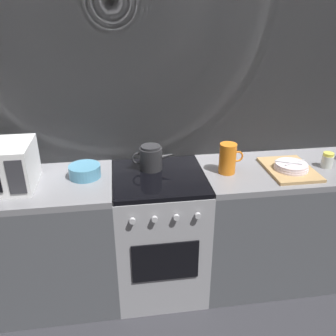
# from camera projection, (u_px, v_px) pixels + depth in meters

# --- Properties ---
(ground_plane) EXTENTS (8.00, 8.00, 0.00)m
(ground_plane) POSITION_uv_depth(u_px,v_px,m) (160.00, 283.00, 2.67)
(ground_plane) COLOR #2D2D33
(back_wall) EXTENTS (3.60, 0.05, 2.40)m
(back_wall) POSITION_uv_depth(u_px,v_px,m) (153.00, 116.00, 2.45)
(back_wall) COLOR gray
(back_wall) RESTS_ON ground_plane
(counter_left) EXTENTS (1.20, 0.60, 0.90)m
(counter_left) POSITION_uv_depth(u_px,v_px,m) (25.00, 245.00, 2.36)
(counter_left) COLOR #515459
(counter_left) RESTS_ON ground_plane
(stove_unit) EXTENTS (0.60, 0.63, 0.90)m
(stove_unit) POSITION_uv_depth(u_px,v_px,m) (159.00, 233.00, 2.48)
(stove_unit) COLOR #9E9EA3
(stove_unit) RESTS_ON ground_plane
(counter_right) EXTENTS (1.20, 0.60, 0.90)m
(counter_right) POSITION_uv_depth(u_px,v_px,m) (281.00, 223.00, 2.60)
(counter_right) COLOR #515459
(counter_right) RESTS_ON ground_plane
(kettle) EXTENTS (0.28, 0.15, 0.17)m
(kettle) POSITION_uv_depth(u_px,v_px,m) (151.00, 158.00, 2.34)
(kettle) COLOR #262628
(kettle) RESTS_ON stove_unit
(mixing_bowl) EXTENTS (0.20, 0.20, 0.08)m
(mixing_bowl) POSITION_uv_depth(u_px,v_px,m) (85.00, 171.00, 2.25)
(mixing_bowl) COLOR teal
(mixing_bowl) RESTS_ON counter_left
(pitcher) EXTENTS (0.16, 0.11, 0.20)m
(pitcher) POSITION_uv_depth(u_px,v_px,m) (228.00, 158.00, 2.29)
(pitcher) COLOR orange
(pitcher) RESTS_ON counter_right
(dish_pile) EXTENTS (0.30, 0.40, 0.07)m
(dish_pile) POSITION_uv_depth(u_px,v_px,m) (290.00, 168.00, 2.34)
(dish_pile) COLOR tan
(dish_pile) RESTS_ON counter_right
(spice_jar) EXTENTS (0.08, 0.08, 0.10)m
(spice_jar) POSITION_uv_depth(u_px,v_px,m) (327.00, 160.00, 2.38)
(spice_jar) COLOR silver
(spice_jar) RESTS_ON counter_right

